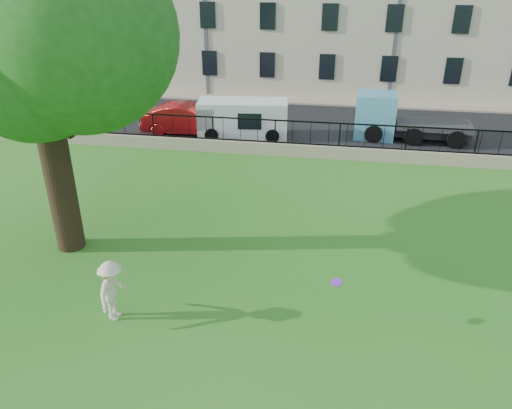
% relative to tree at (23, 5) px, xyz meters
% --- Properties ---
extents(ground, '(120.00, 120.00, 0.00)m').
position_rel_tree_xyz_m(ground, '(5.56, -2.58, -7.34)').
color(ground, '#23701A').
rests_on(ground, ground).
extents(retaining_wall, '(50.00, 0.40, 0.60)m').
position_rel_tree_xyz_m(retaining_wall, '(5.56, 9.42, -7.04)').
color(retaining_wall, gray).
rests_on(retaining_wall, ground).
extents(iron_railing, '(50.00, 0.05, 1.13)m').
position_rel_tree_xyz_m(iron_railing, '(5.56, 9.42, -6.19)').
color(iron_railing, black).
rests_on(iron_railing, retaining_wall).
extents(street, '(60.00, 9.00, 0.01)m').
position_rel_tree_xyz_m(street, '(5.56, 14.12, -7.34)').
color(street, black).
rests_on(street, ground).
extents(sidewalk, '(60.00, 1.40, 0.12)m').
position_rel_tree_xyz_m(sidewalk, '(5.56, 19.32, -7.28)').
color(sidewalk, gray).
rests_on(sidewalk, ground).
extents(tree, '(8.56, 6.79, 10.90)m').
position_rel_tree_xyz_m(tree, '(0.00, 0.00, 0.00)').
color(tree, black).
rests_on(tree, ground).
extents(man, '(0.68, 1.12, 1.68)m').
position_rel_tree_xyz_m(man, '(3.06, -3.24, -6.50)').
color(man, beige).
rests_on(man, ground).
extents(frisbee, '(0.32, 0.31, 0.12)m').
position_rel_tree_xyz_m(frisbee, '(8.68, -2.57, -6.05)').
color(frisbee, purple).
extents(red_sedan, '(4.92, 2.01, 1.59)m').
position_rel_tree_xyz_m(red_sedan, '(0.58, 11.82, -6.55)').
color(red_sedan, '#A01316').
rests_on(red_sedan, street).
extents(white_van, '(4.75, 2.30, 1.92)m').
position_rel_tree_xyz_m(white_van, '(3.56, 11.82, -6.38)').
color(white_van, white).
rests_on(white_van, street).
extents(blue_truck, '(5.57, 2.25, 2.29)m').
position_rel_tree_xyz_m(blue_truck, '(12.06, 12.82, -6.19)').
color(blue_truck, '#5BB2D7').
rests_on(blue_truck, street).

